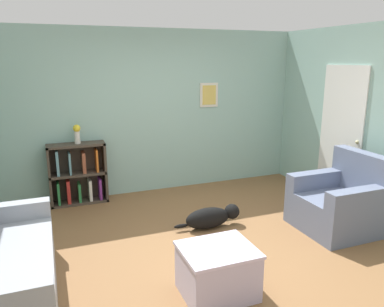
{
  "coord_description": "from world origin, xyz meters",
  "views": [
    {
      "loc": [
        -1.55,
        -3.58,
        2.13
      ],
      "look_at": [
        0.0,
        0.4,
        1.05
      ],
      "focal_mm": 35.0,
      "sensor_mm": 36.0,
      "label": 1
    }
  ],
  "objects_px": {
    "coffee_table": "(217,270)",
    "vase": "(77,133)",
    "bookshelf": "(78,175)",
    "dog": "(211,217)",
    "recliner_chair": "(341,203)"
  },
  "relations": [
    {
      "from": "dog",
      "to": "vase",
      "type": "bearing_deg",
      "value": 134.31
    },
    {
      "from": "recliner_chair",
      "to": "vase",
      "type": "relative_size",
      "value": 3.47
    },
    {
      "from": "dog",
      "to": "vase",
      "type": "xyz_separation_m",
      "value": [
        -1.49,
        1.52,
        0.94
      ]
    },
    {
      "from": "vase",
      "to": "dog",
      "type": "bearing_deg",
      "value": -45.69
    },
    {
      "from": "coffee_table",
      "to": "vase",
      "type": "relative_size",
      "value": 2.36
    },
    {
      "from": "bookshelf",
      "to": "coffee_table",
      "type": "height_order",
      "value": "bookshelf"
    },
    {
      "from": "vase",
      "to": "bookshelf",
      "type": "bearing_deg",
      "value": 149.43
    },
    {
      "from": "bookshelf",
      "to": "dog",
      "type": "distance_m",
      "value": 2.18
    },
    {
      "from": "dog",
      "to": "vase",
      "type": "height_order",
      "value": "vase"
    },
    {
      "from": "bookshelf",
      "to": "coffee_table",
      "type": "relative_size",
      "value": 1.39
    },
    {
      "from": "bookshelf",
      "to": "vase",
      "type": "relative_size",
      "value": 3.28
    },
    {
      "from": "recliner_chair",
      "to": "dog",
      "type": "distance_m",
      "value": 1.67
    },
    {
      "from": "coffee_table",
      "to": "vase",
      "type": "height_order",
      "value": "vase"
    },
    {
      "from": "bookshelf",
      "to": "dog",
      "type": "relative_size",
      "value": 1.03
    },
    {
      "from": "recliner_chair",
      "to": "coffee_table",
      "type": "relative_size",
      "value": 1.47
    }
  ]
}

